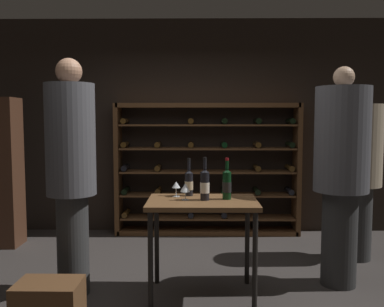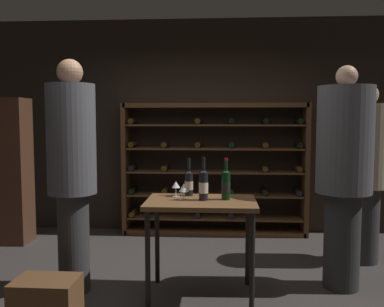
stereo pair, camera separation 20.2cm
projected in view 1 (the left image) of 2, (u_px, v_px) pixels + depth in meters
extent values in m
plane|color=#383330|center=(181.00, 293.00, 3.73)|extent=(10.37, 10.37, 0.00)
cube|color=black|center=(187.00, 126.00, 5.78)|extent=(5.54, 0.10, 2.92)
cube|color=brown|center=(118.00, 169.00, 5.63)|extent=(0.06, 0.32, 1.77)
cube|color=brown|center=(297.00, 169.00, 5.60)|extent=(0.06, 0.32, 1.77)
cube|color=brown|center=(208.00, 106.00, 5.55)|extent=(2.42, 0.32, 0.06)
cube|color=brown|center=(207.00, 231.00, 5.69)|extent=(2.42, 0.32, 0.06)
cube|color=brown|center=(207.00, 217.00, 5.67)|extent=(2.34, 0.32, 0.02)
cylinder|color=#4C3314|center=(126.00, 213.00, 5.68)|extent=(0.08, 0.30, 0.08)
cylinder|color=black|center=(191.00, 213.00, 5.67)|extent=(0.08, 0.30, 0.08)
cylinder|color=black|center=(223.00, 213.00, 5.67)|extent=(0.08, 0.30, 0.08)
cube|color=brown|center=(207.00, 195.00, 5.65)|extent=(2.34, 0.32, 0.02)
cylinder|color=black|center=(126.00, 190.00, 5.66)|extent=(0.08, 0.30, 0.08)
cylinder|color=#4C3314|center=(158.00, 190.00, 5.65)|extent=(0.08, 0.30, 0.08)
cylinder|color=black|center=(224.00, 191.00, 5.64)|extent=(0.08, 0.30, 0.08)
cylinder|color=black|center=(256.00, 191.00, 5.63)|extent=(0.08, 0.30, 0.08)
cylinder|color=black|center=(289.00, 191.00, 5.63)|extent=(0.08, 0.30, 0.08)
cube|color=brown|center=(207.00, 172.00, 5.62)|extent=(2.34, 0.32, 0.02)
cylinder|color=black|center=(126.00, 167.00, 5.63)|extent=(0.08, 0.30, 0.08)
cylinder|color=#4C3314|center=(158.00, 168.00, 5.62)|extent=(0.08, 0.30, 0.08)
cylinder|color=#4C3314|center=(257.00, 168.00, 5.61)|extent=(0.08, 0.30, 0.08)
cylinder|color=#4C3314|center=(290.00, 168.00, 5.60)|extent=(0.08, 0.30, 0.08)
cube|color=brown|center=(207.00, 149.00, 5.60)|extent=(2.34, 0.32, 0.02)
cylinder|color=#4C3314|center=(125.00, 144.00, 5.60)|extent=(0.08, 0.30, 0.08)
cylinder|color=#4C3314|center=(158.00, 144.00, 5.60)|extent=(0.08, 0.30, 0.08)
cylinder|color=#4C3314|center=(191.00, 144.00, 5.59)|extent=(0.08, 0.30, 0.08)
cylinder|color=black|center=(224.00, 144.00, 5.59)|extent=(0.08, 0.30, 0.08)
cylinder|color=#4C3314|center=(257.00, 144.00, 5.58)|extent=(0.08, 0.30, 0.08)
cylinder|color=black|center=(290.00, 144.00, 5.58)|extent=(0.08, 0.30, 0.08)
cube|color=brown|center=(207.00, 125.00, 5.57)|extent=(2.34, 0.32, 0.02)
cylinder|color=#4C3314|center=(125.00, 121.00, 5.58)|extent=(0.08, 0.30, 0.08)
cylinder|color=#4C3314|center=(191.00, 121.00, 5.57)|extent=(0.08, 0.30, 0.08)
cylinder|color=black|center=(224.00, 121.00, 5.56)|extent=(0.08, 0.30, 0.08)
cylinder|color=black|center=(257.00, 121.00, 5.56)|extent=(0.08, 0.30, 0.08)
cylinder|color=black|center=(290.00, 121.00, 5.55)|extent=(0.08, 0.30, 0.08)
cube|color=brown|center=(202.00, 202.00, 3.63)|extent=(0.95, 0.63, 0.04)
cylinder|color=black|center=(151.00, 260.00, 3.41)|extent=(0.04, 0.04, 0.81)
cylinder|color=black|center=(255.00, 260.00, 3.40)|extent=(0.04, 0.04, 0.81)
cylinder|color=black|center=(157.00, 241.00, 3.93)|extent=(0.04, 0.04, 0.81)
cylinder|color=black|center=(247.00, 241.00, 3.92)|extent=(0.04, 0.04, 0.81)
cylinder|color=#323232|center=(73.00, 244.00, 3.69)|extent=(0.28, 0.28, 0.89)
cylinder|color=#4C4C51|center=(71.00, 140.00, 3.61)|extent=(0.43, 0.43, 0.97)
sphere|color=#AD7A5B|center=(69.00, 71.00, 3.57)|extent=(0.22, 0.22, 0.22)
cylinder|color=#323232|center=(357.00, 222.00, 4.63)|extent=(0.32, 0.32, 0.82)
cylinder|color=tan|center=(359.00, 145.00, 4.56)|extent=(0.49, 0.49, 0.89)
sphere|color=tan|center=(361.00, 95.00, 4.52)|extent=(0.22, 0.22, 0.22)
cube|color=olive|center=(336.00, 135.00, 4.70)|extent=(0.04, 0.05, 0.50)
cylinder|color=#2C2C2C|center=(339.00, 238.00, 3.89)|extent=(0.32, 0.32, 0.89)
cylinder|color=#4C4C51|center=(342.00, 139.00, 3.82)|extent=(0.50, 0.50, 0.96)
sphere|color=tan|center=(344.00, 77.00, 3.77)|extent=(0.19, 0.19, 0.19)
cube|color=brown|center=(49.00, 304.00, 3.13)|extent=(0.48, 0.34, 0.34)
cube|color=#4C2D1E|center=(1.00, 172.00, 5.08)|extent=(0.44, 0.36, 1.82)
cylinder|color=black|center=(189.00, 184.00, 3.83)|extent=(0.07, 0.07, 0.21)
cone|color=black|center=(189.00, 172.00, 3.82)|extent=(0.07, 0.07, 0.03)
cylinder|color=black|center=(189.00, 165.00, 3.82)|extent=(0.03, 0.03, 0.09)
cylinder|color=black|center=(189.00, 159.00, 3.81)|extent=(0.03, 0.03, 0.02)
cylinder|color=#C6B28C|center=(189.00, 185.00, 3.83)|extent=(0.08, 0.08, 0.08)
cylinder|color=black|center=(205.00, 186.00, 3.62)|extent=(0.08, 0.08, 0.25)
cone|color=black|center=(205.00, 171.00, 3.61)|extent=(0.08, 0.08, 0.03)
cylinder|color=black|center=(205.00, 165.00, 3.60)|extent=(0.03, 0.03, 0.09)
cylinder|color=black|center=(205.00, 159.00, 3.60)|extent=(0.03, 0.03, 0.02)
cylinder|color=silver|center=(205.00, 188.00, 3.62)|extent=(0.08, 0.08, 0.09)
cylinder|color=black|center=(227.00, 186.00, 3.66)|extent=(0.08, 0.08, 0.24)
cone|color=black|center=(227.00, 171.00, 3.65)|extent=(0.08, 0.08, 0.03)
cylinder|color=black|center=(227.00, 165.00, 3.64)|extent=(0.03, 0.03, 0.08)
cylinder|color=maroon|center=(227.00, 159.00, 3.64)|extent=(0.03, 0.03, 0.02)
cylinder|color=black|center=(227.00, 187.00, 3.66)|extent=(0.08, 0.08, 0.09)
cylinder|color=silver|center=(185.00, 200.00, 3.63)|extent=(0.07, 0.07, 0.00)
cylinder|color=silver|center=(185.00, 196.00, 3.63)|extent=(0.01, 0.01, 0.07)
cone|color=silver|center=(185.00, 188.00, 3.62)|extent=(0.09, 0.09, 0.07)
cylinder|color=#590A14|center=(185.00, 189.00, 3.62)|extent=(0.05, 0.05, 0.03)
cylinder|color=silver|center=(176.00, 196.00, 3.79)|extent=(0.07, 0.07, 0.00)
cylinder|color=silver|center=(176.00, 192.00, 3.79)|extent=(0.01, 0.01, 0.08)
cone|color=silver|center=(176.00, 185.00, 3.78)|extent=(0.08, 0.08, 0.06)
cylinder|color=#590A14|center=(176.00, 186.00, 3.79)|extent=(0.04, 0.04, 0.02)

